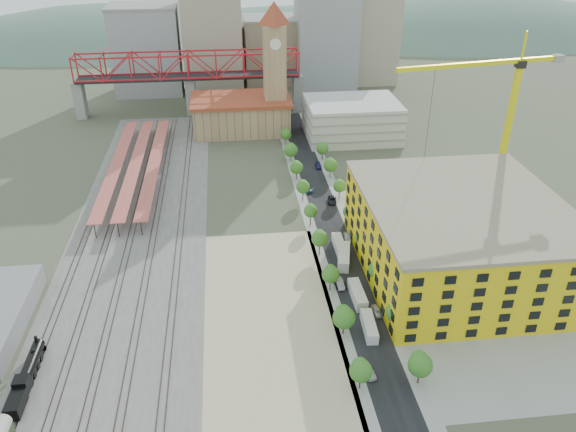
{
  "coord_description": "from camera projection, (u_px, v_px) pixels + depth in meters",
  "views": [
    {
      "loc": [
        -11.07,
        -127.4,
        77.47
      ],
      "look_at": [
        2.93,
        -6.81,
        10.0
      ],
      "focal_mm": 35.0,
      "sensor_mm": 36.0,
      "label": 1
    }
  ],
  "objects": [
    {
      "name": "sidewalk_east",
      "position": [
        342.0,
        206.0,
        164.54
      ],
      "size": [
        3.0,
        170.0,
        0.04
      ],
      "primitive_type": "cube",
      "color": "gray",
      "rests_on": "ground"
    },
    {
      "name": "car_4",
      "position": [
        377.0,
        311.0,
        121.04
      ],
      "size": [
        1.89,
        4.08,
        1.35
      ],
      "primitive_type": "imported",
      "rotation": [
        0.0,
        0.0,
        0.08
      ],
      "color": "silver",
      "rests_on": "ground"
    },
    {
      "name": "parking_garage",
      "position": [
        352.0,
        119.0,
        210.37
      ],
      "size": [
        34.0,
        26.0,
        14.0
      ],
      "primitive_type": "cube",
      "color": "silver",
      "rests_on": "ground"
    },
    {
      "name": "dirt_lot",
      "position": [
        269.0,
        313.0,
        121.59
      ],
      "size": [
        28.0,
        67.0,
        0.06
      ],
      "primitive_type": "cube",
      "color": "tan",
      "rests_on": "ground"
    },
    {
      "name": "distant_hills",
      "position": [
        303.0,
        145.0,
        418.31
      ],
      "size": [
        647.0,
        264.0,
        227.0
      ],
      "color": "#4C6B59",
      "rests_on": "ground"
    },
    {
      "name": "site_trailer_b",
      "position": [
        358.0,
        295.0,
        125.17
      ],
      "size": [
        2.68,
        9.6,
        2.62
      ],
      "primitive_type": "cube",
      "rotation": [
        0.0,
        0.0,
        0.02
      ],
      "color": "silver",
      "rests_on": "ground"
    },
    {
      "name": "station_hall",
      "position": [
        241.0,
        114.0,
        216.82
      ],
      "size": [
        38.0,
        24.0,
        13.1
      ],
      "color": "tan",
      "rests_on": "ground"
    },
    {
      "name": "platform_canopies",
      "position": [
        136.0,
        163.0,
        182.36
      ],
      "size": [
        16.0,
        80.0,
        4.12
      ],
      "color": "#CA584D",
      "rests_on": "ground"
    },
    {
      "name": "car_1",
      "position": [
        340.0,
        283.0,
        129.79
      ],
      "size": [
        1.87,
        4.82,
        1.57
      ],
      "primitive_type": "imported",
      "rotation": [
        0.0,
        0.0,
        0.04
      ],
      "color": "gray",
      "rests_on": "ground"
    },
    {
      "name": "site_trailer_a",
      "position": [
        369.0,
        326.0,
        115.87
      ],
      "size": [
        2.9,
        9.07,
        2.45
      ],
      "primitive_type": "cube",
      "rotation": [
        0.0,
        0.0,
        -0.06
      ],
      "color": "silver",
      "rests_on": "ground"
    },
    {
      "name": "skyline",
      "position": [
        261.0,
        38.0,
        262.6
      ],
      "size": [
        133.0,
        46.0,
        60.0
      ],
      "color": "#9EA0A3",
      "rests_on": "ground"
    },
    {
      "name": "car_3",
      "position": [
        308.0,
        189.0,
        172.96
      ],
      "size": [
        2.32,
        4.89,
        1.38
      ],
      "primitive_type": "imported",
      "rotation": [
        0.0,
        0.0,
        0.08
      ],
      "color": "navy",
      "rests_on": "ground"
    },
    {
      "name": "ballast_strip",
      "position": [
        144.0,
        213.0,
        160.91
      ],
      "size": [
        36.0,
        165.0,
        0.06
      ],
      "primitive_type": "cube",
      "color": "#605E59",
      "rests_on": "ground"
    },
    {
      "name": "car_6",
      "position": [
        332.0,
        200.0,
        166.45
      ],
      "size": [
        3.22,
        5.49,
        1.44
      ],
      "primitive_type": "imported",
      "rotation": [
        0.0,
        0.0,
        -0.17
      ],
      "color": "black",
      "rests_on": "ground"
    },
    {
      "name": "construction_pad",
      "position": [
        466.0,
        268.0,
        136.52
      ],
      "size": [
        50.0,
        90.0,
        0.06
      ],
      "primitive_type": "cube",
      "color": "gray",
      "rests_on": "ground"
    },
    {
      "name": "sidewalk_west",
      "position": [
        305.0,
        208.0,
        163.44
      ],
      "size": [
        3.0,
        170.0,
        0.04
      ],
      "primitive_type": "cube",
      "color": "gray",
      "rests_on": "ground"
    },
    {
      "name": "car_5",
      "position": [
        347.0,
        238.0,
        147.69
      ],
      "size": [
        1.95,
        4.59,
        1.47
      ],
      "primitive_type": "imported",
      "rotation": [
        0.0,
        0.0,
        -0.09
      ],
      "color": "#98979C",
      "rests_on": "ground"
    },
    {
      "name": "street_trees",
      "position": [
        330.0,
        224.0,
        155.32
      ],
      "size": [
        15.4,
        124.4,
        8.0
      ],
      "color": "#2A671E",
      "rests_on": "ground"
    },
    {
      "name": "construction_building",
      "position": [
        460.0,
        236.0,
        131.66
      ],
      "size": [
        44.6,
        50.6,
        18.8
      ],
      "color": "yellow",
      "rests_on": "ground"
    },
    {
      "name": "car_7",
      "position": [
        318.0,
        166.0,
        188.55
      ],
      "size": [
        2.19,
        4.82,
        1.37
      ],
      "primitive_type": "imported",
      "rotation": [
        0.0,
        0.0,
        -0.06
      ],
      "color": "#1B1D4F",
      "rests_on": "ground"
    },
    {
      "name": "site_trailer_d",
      "position": [
        339.0,
        245.0,
        143.45
      ],
      "size": [
        2.42,
        9.09,
        2.49
      ],
      "primitive_type": "cube",
      "rotation": [
        0.0,
        0.0,
        -0.0
      ],
      "color": "silver",
      "rests_on": "ground"
    },
    {
      "name": "locomotive",
      "position": [
        27.0,
        375.0,
        103.09
      ],
      "size": [
        2.52,
        19.44,
        4.86
      ],
      "color": "black",
      "rests_on": "ground"
    },
    {
      "name": "rail_tracks",
      "position": [
        137.0,
        213.0,
        160.67
      ],
      "size": [
        26.56,
        160.0,
        0.18
      ],
      "color": "#382B23",
      "rests_on": "ground"
    },
    {
      "name": "clock_tower",
      "position": [
        274.0,
        57.0,
        205.69
      ],
      "size": [
        12.0,
        12.0,
        52.0
      ],
      "color": "tan",
      "rests_on": "ground"
    },
    {
      "name": "truss_bridge",
      "position": [
        189.0,
        69.0,
        228.85
      ],
      "size": [
        94.0,
        9.6,
        25.6
      ],
      "color": "gray",
      "rests_on": "ground"
    },
    {
      "name": "street_asphalt",
      "position": [
        324.0,
        207.0,
        163.98
      ],
      "size": [
        12.0,
        170.0,
        0.06
      ],
      "primitive_type": "cube",
      "color": "black",
      "rests_on": "ground"
    },
    {
      "name": "tower_crane",
      "position": [
        502.0,
        107.0,
        147.47
      ],
      "size": [
        46.6,
        9.41,
        50.15
      ],
      "color": "#FFF110",
      "rests_on": "ground"
    },
    {
      "name": "ground",
      "position": [
        274.0,
        237.0,
        149.36
      ],
      "size": [
        400.0,
        400.0,
        0.0
      ],
      "primitive_type": "plane",
      "color": "#474C38",
      "rests_on": "ground"
    },
    {
      "name": "site_trailer_c",
      "position": [
        344.0,
        257.0,
        138.38
      ],
      "size": [
        5.04,
        10.76,
        2.85
      ],
      "primitive_type": "cube",
      "rotation": [
        0.0,
        0.0,
        -0.23
      ],
      "color": "silver",
      "rests_on": "ground"
    },
    {
      "name": "car_0",
      "position": [
        369.0,
        371.0,
        105.38
      ],
      "size": [
        2.51,
        4.83,
        1.57
      ],
      "primitive_type": "imported",
      "rotation": [
        0.0,
        0.0,
        0.15
      ],
      "color": "silver",
      "rests_on": "ground"
    },
    {
      "name": "car_2",
      "position": [
        339.0,
        283.0,
        130.02
      ],
      "size": [
        2.83,
        5.39,
        1.45
      ],
      "primitive_type": "imported",
      "rotation": [
        0.0,
        0.0,
        0.09
      ],
      "color": "black",
      "rests_on": "ground"
    }
  ]
}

